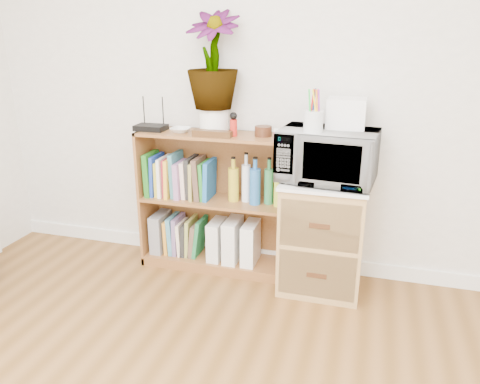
% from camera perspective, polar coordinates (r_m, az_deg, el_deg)
% --- Properties ---
extents(skirting_board, '(4.00, 0.02, 0.10)m').
position_cam_1_polar(skirting_board, '(3.38, 3.36, -7.81)').
color(skirting_board, white).
rests_on(skirting_board, ground).
extents(bookshelf, '(1.00, 0.30, 0.95)m').
position_cam_1_polar(bookshelf, '(3.18, -3.22, -1.26)').
color(bookshelf, brown).
rests_on(bookshelf, ground).
extents(wicker_unit, '(0.50, 0.45, 0.70)m').
position_cam_1_polar(wicker_unit, '(3.01, 10.02, -5.32)').
color(wicker_unit, '#9E7542').
rests_on(wicker_unit, ground).
extents(microwave, '(0.60, 0.43, 0.31)m').
position_cam_1_polar(microwave, '(2.83, 10.60, 4.37)').
color(microwave, white).
rests_on(microwave, wicker_unit).
extents(pen_cup, '(0.11, 0.11, 0.12)m').
position_cam_1_polar(pen_cup, '(2.70, 8.93, 8.50)').
color(pen_cup, silver).
rests_on(pen_cup, microwave).
extents(small_appliance, '(0.22, 0.18, 0.18)m').
position_cam_1_polar(small_appliance, '(2.85, 12.84, 9.35)').
color(small_appliance, white).
rests_on(small_appliance, microwave).
extents(router, '(0.20, 0.14, 0.04)m').
position_cam_1_polar(router, '(3.19, -10.81, 7.72)').
color(router, black).
rests_on(router, bookshelf).
extents(white_bowl, '(0.13, 0.13, 0.03)m').
position_cam_1_polar(white_bowl, '(3.09, -7.25, 7.51)').
color(white_bowl, silver).
rests_on(white_bowl, bookshelf).
extents(plant_pot, '(0.19, 0.19, 0.16)m').
position_cam_1_polar(plant_pot, '(3.05, -3.19, 8.68)').
color(plant_pot, white).
rests_on(plant_pot, bookshelf).
extents(potted_plant, '(0.33, 0.33, 0.60)m').
position_cam_1_polar(potted_plant, '(3.01, -3.33, 15.77)').
color(potted_plant, '#2D712E').
rests_on(potted_plant, plant_pot).
extents(trinket_box, '(0.25, 0.06, 0.04)m').
position_cam_1_polar(trinket_box, '(2.94, -3.41, 7.12)').
color(trinket_box, '#3B2510').
rests_on(trinket_box, bookshelf).
extents(kokeshi_doll, '(0.05, 0.05, 0.10)m').
position_cam_1_polar(kokeshi_doll, '(2.95, -0.80, 7.83)').
color(kokeshi_doll, red).
rests_on(kokeshi_doll, bookshelf).
extents(wooden_bowl, '(0.11, 0.11, 0.06)m').
position_cam_1_polar(wooden_bowl, '(2.96, 2.85, 7.42)').
color(wooden_bowl, '#341C0E').
rests_on(wooden_bowl, bookshelf).
extents(paint_jars, '(0.12, 0.04, 0.06)m').
position_cam_1_polar(paint_jars, '(2.84, 5.06, 6.83)').
color(paint_jars, pink).
rests_on(paint_jars, bookshelf).
extents(file_box, '(0.08, 0.22, 0.28)m').
position_cam_1_polar(file_box, '(3.43, -9.64, -4.77)').
color(file_box, gray).
rests_on(file_box, bookshelf).
extents(magazine_holder_left, '(0.09, 0.22, 0.27)m').
position_cam_1_polar(magazine_holder_left, '(3.27, -2.85, -5.79)').
color(magazine_holder_left, silver).
rests_on(magazine_holder_left, bookshelf).
extents(magazine_holder_mid, '(0.09, 0.24, 0.29)m').
position_cam_1_polar(magazine_holder_mid, '(3.23, -0.88, -5.85)').
color(magazine_holder_mid, silver).
rests_on(magazine_holder_mid, bookshelf).
extents(magazine_holder_right, '(0.09, 0.23, 0.28)m').
position_cam_1_polar(magazine_holder_right, '(3.20, 1.31, -6.20)').
color(magazine_holder_right, white).
rests_on(magazine_holder_right, bookshelf).
extents(cookbooks, '(0.45, 0.20, 0.30)m').
position_cam_1_polar(cookbooks, '(3.21, -7.30, 1.83)').
color(cookbooks, '#1E691C').
rests_on(cookbooks, bookshelf).
extents(liquor_bottles, '(0.38, 0.07, 0.32)m').
position_cam_1_polar(liquor_bottles, '(3.04, 1.98, 1.36)').
color(liquor_bottles, gold).
rests_on(liquor_bottles, bookshelf).
extents(lower_books, '(0.28, 0.19, 0.27)m').
position_cam_1_polar(lower_books, '(3.36, -6.74, -5.34)').
color(lower_books, orange).
rests_on(lower_books, bookshelf).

